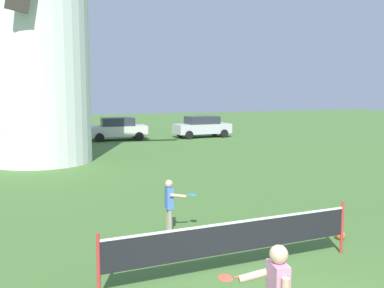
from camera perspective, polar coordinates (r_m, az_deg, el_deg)
tennis_net at (r=8.18m, az=5.75°, el=-12.11°), size 5.10×0.06×1.10m
player_far at (r=10.44m, az=-2.90°, el=-7.68°), size 0.73×0.56×1.27m
stray_ball at (r=10.62m, az=18.92°, el=-11.25°), size 0.21×0.21×0.21m
parked_car_mustard at (r=30.04m, az=-22.29°, el=1.50°), size 4.13×1.97×1.56m
parked_car_cream at (r=30.71m, az=-9.72°, el=2.02°), size 4.11×2.22×1.56m
parked_car_silver at (r=32.14m, az=1.34°, el=2.33°), size 4.14×1.90×1.56m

